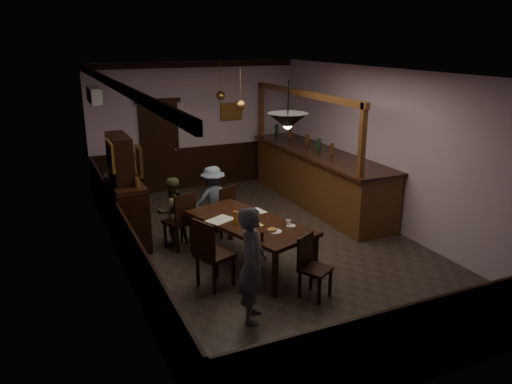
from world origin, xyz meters
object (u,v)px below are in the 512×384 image
coffee_cup (288,222)px  chair_far_right (223,208)px  dining_table (250,225)px  chair_near (311,263)px  person_standing (252,265)px  chair_far_left (182,218)px  pendant_brass_far (221,96)px  pendant_brass_mid (241,105)px  soda_can (257,219)px  person_seated_right (213,199)px  bar_counter (319,177)px  person_seated_left (172,211)px  sideboard (126,200)px  chair_side (210,251)px  pendant_iron (288,121)px

coffee_cup → chair_far_right: bearing=85.5°
dining_table → coffee_cup: (0.47, -0.42, 0.11)m
chair_near → person_standing: bearing=163.9°
chair_far_left → dining_table: bearing=105.4°
pendant_brass_far → pendant_brass_mid: bearing=-97.0°
chair_far_left → pendant_brass_mid: pendant_brass_mid is taller
chair_near → soda_can: bearing=75.7°
person_seated_right → pendant_brass_far: (0.94, 2.02, 1.66)m
bar_counter → pendant_brass_mid: size_ratio=5.49×
person_standing → chair_far_left: bearing=31.1°
person_seated_left → chair_far_left: bearing=100.5°
person_seated_right → sideboard: 1.59m
person_standing → person_seated_left: 2.87m
coffee_cup → person_seated_right: bearing=86.5°
person_seated_right → pendant_brass_mid: size_ratio=1.56×
chair_far_right → person_seated_left: (-0.96, -0.01, 0.09)m
sideboard → pendant_brass_far: bearing=36.5°
chair_side → person_seated_left: size_ratio=0.87×
coffee_cup → soda_can: size_ratio=0.67×
soda_can → person_seated_right: bearing=93.8°
coffee_cup → bar_counter: size_ratio=0.02×
pendant_iron → person_seated_right: bearing=96.8°
soda_can → pendant_brass_far: 4.11m
dining_table → person_standing: (-0.62, -1.51, 0.09)m
chair_far_left → pendant_brass_far: size_ratio=1.26×
person_seated_left → soda_can: bearing=115.5°
person_seated_left → sideboard: 0.86m
chair_near → sideboard: size_ratio=0.46×
pendant_brass_far → sideboard: bearing=-143.5°
sideboard → chair_far_left: bearing=-41.1°
chair_side → pendant_iron: 2.16m
chair_far_left → pendant_brass_far: 3.53m
chair_far_left → bar_counter: 3.57m
person_standing → pendant_iron: (0.86, 0.75, 1.66)m
chair_side → bar_counter: bar_counter is taller
chair_far_left → chair_far_right: bearing=176.5°
chair_side → pendant_brass_far: (1.73, 4.11, 1.72)m
chair_far_right → pendant_brass_mid: 2.00m
chair_near → person_seated_left: (-1.29, 2.61, 0.12)m
dining_table → chair_far_right: 1.37m
chair_far_left → chair_side: chair_side is taller
bar_counter → pendant_iron: (-2.35, -2.94, 1.81)m
bar_counter → pendant_iron: bearing=-128.6°
person_seated_left → pendant_iron: pendant_iron is taller
chair_far_right → bar_counter: bar_counter is taller
person_seated_left → soda_can: person_seated_left is taller
dining_table → person_seated_right: (-0.04, 1.61, -0.05)m
coffee_cup → pendant_iron: size_ratio=0.12×
pendant_iron → pendant_brass_far: 4.44m
person_seated_left → pendant_iron: bearing=110.2°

